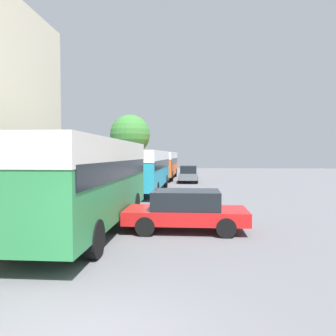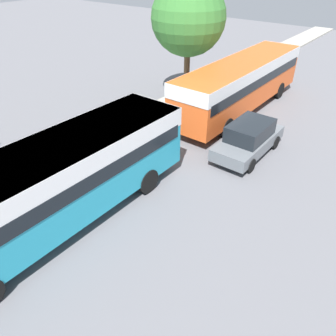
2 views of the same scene
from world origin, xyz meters
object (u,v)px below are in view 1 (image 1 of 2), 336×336
Objects in this scene: car_far_curb at (186,210)px; pedestrian_near_curb at (104,177)px; car_crossing at (188,174)px; bus_third_in_line at (164,162)px; bus_following at (145,165)px; bus_lead at (86,173)px.

pedestrian_near_curb is (-6.29, 12.24, 0.27)m from car_far_curb.
pedestrian_near_curb reaches higher than car_crossing.
bus_following is at bearing -90.66° from bus_third_in_line.
bus_lead is at bearing -90.90° from bus_third_in_line.
bus_lead reaches higher than bus_third_in_line.
pedestrian_near_curb is at bearing -152.81° from car_far_curb.
bus_third_in_line is 24.36m from car_far_curb.
bus_lead reaches higher than pedestrian_near_curb.
car_crossing is (2.93, 8.27, -1.09)m from bus_following.
bus_following is 8.84m from car_crossing.
bus_lead is 24.51m from bus_third_in_line.
bus_following is 12.58m from bus_third_in_line.
bus_lead is 20.48m from car_crossing.
bus_following is 2.50× the size of car_crossing.
car_far_curb is (3.02, -24.14, -1.15)m from bus_third_in_line.
bus_following is at bearing -164.71° from car_far_curb.
bus_third_in_line is at bearing 89.10° from bus_lead.
bus_third_in_line reaches higher than car_far_curb.
bus_third_in_line is 6.46× the size of pedestrian_near_curb.
pedestrian_near_curb is at bearing 102.91° from bus_lead.
bus_lead is 3.66m from car_far_curb.
bus_following is 0.95× the size of bus_third_in_line.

